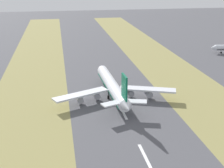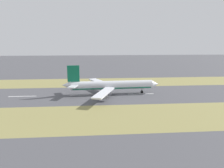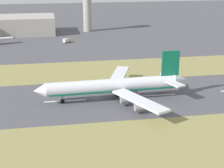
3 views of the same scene
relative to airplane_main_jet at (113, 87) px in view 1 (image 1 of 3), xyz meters
name	(u,v)px [view 1 (image 1 of 3)]	position (x,y,z in m)	size (l,w,h in m)	color
ground_plane	(113,92)	(1.64, 7.60, -6.02)	(800.00, 800.00, 0.00)	#4C4C51
grass_median_west	(30,98)	(-43.36, 7.60, -6.02)	(40.00, 600.00, 0.01)	olive
grass_median_east	(190,87)	(46.64, 7.60, -6.02)	(40.00, 600.00, 0.01)	olive
centreline_dash_near	(145,157)	(1.64, -58.10, -6.01)	(1.20, 18.00, 0.01)	silver
centreline_dash_mid	(123,111)	(1.64, -18.10, -6.01)	(1.20, 18.00, 0.01)	silver
centreline_dash_far	(109,84)	(1.64, 21.90, -6.01)	(1.20, 18.00, 0.01)	silver
airplane_main_jet	(113,87)	(0.00, 0.00, 0.00)	(64.09, 67.16, 20.20)	silver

